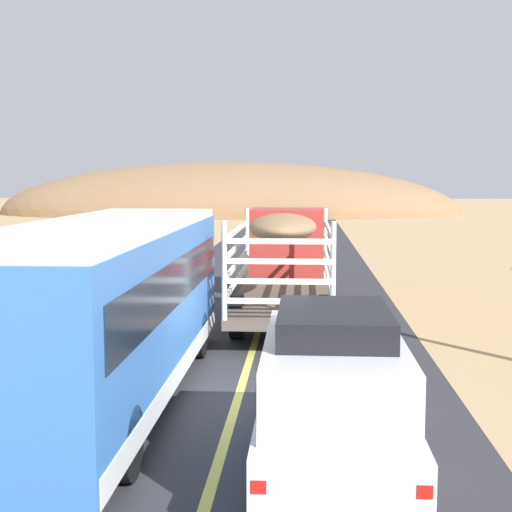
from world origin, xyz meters
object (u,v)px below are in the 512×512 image
Objects in this scene: livestock_truck at (286,249)px; bus at (108,306)px; suv_near at (333,396)px; car_far at (311,226)px.

livestock_truck is 10.15m from bus.
bus is at bearing 141.53° from suv_near.
suv_near is at bearing -85.73° from livestock_truck.
livestock_truck is 0.97× the size of bus.
car_far is at bearing 83.90° from bus.
bus reaches higher than livestock_truck.
bus is at bearing -106.42° from livestock_truck.
suv_near is 0.46× the size of bus.
car_far is (0.03, 39.04, -0.46)m from suv_near.
car_far is at bearing 89.96° from suv_near.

